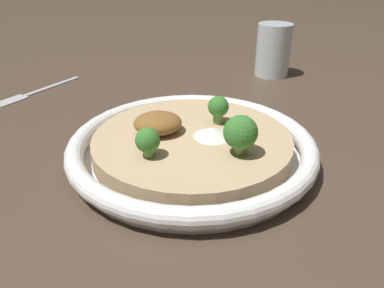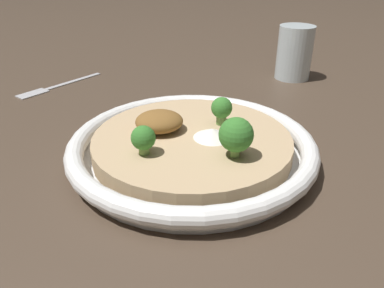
{
  "view_description": "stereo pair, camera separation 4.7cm",
  "coord_description": "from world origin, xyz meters",
  "px_view_note": "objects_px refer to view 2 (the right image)",
  "views": [
    {
      "loc": [
        -0.08,
        -0.41,
        0.24
      ],
      "look_at": [
        0.0,
        0.0,
        0.02
      ],
      "focal_mm": 35.0,
      "sensor_mm": 36.0,
      "label": 1
    },
    {
      "loc": [
        -0.03,
        -0.42,
        0.24
      ],
      "look_at": [
        0.0,
        0.0,
        0.02
      ],
      "focal_mm": 35.0,
      "sensor_mm": 36.0,
      "label": 2
    }
  ],
  "objects_px": {
    "broccoli_left": "(143,139)",
    "broccoli_front": "(236,135)",
    "risotto_bowl": "(192,146)",
    "drinking_glass": "(295,53)",
    "fork_utensil": "(53,87)",
    "broccoli_right": "(222,109)"
  },
  "relations": [
    {
      "from": "broccoli_right",
      "to": "drinking_glass",
      "type": "distance_m",
      "value": 0.34
    },
    {
      "from": "broccoli_front",
      "to": "drinking_glass",
      "type": "height_order",
      "value": "drinking_glass"
    },
    {
      "from": "risotto_bowl",
      "to": "drinking_glass",
      "type": "distance_m",
      "value": 0.39
    },
    {
      "from": "risotto_bowl",
      "to": "fork_utensil",
      "type": "height_order",
      "value": "risotto_bowl"
    },
    {
      "from": "broccoli_left",
      "to": "drinking_glass",
      "type": "height_order",
      "value": "drinking_glass"
    },
    {
      "from": "broccoli_left",
      "to": "broccoli_front",
      "type": "distance_m",
      "value": 0.1
    },
    {
      "from": "broccoli_front",
      "to": "broccoli_right",
      "type": "distance_m",
      "value": 0.09
    },
    {
      "from": "broccoli_front",
      "to": "broccoli_right",
      "type": "xyz_separation_m",
      "value": [
        -0.0,
        0.09,
        -0.01
      ]
    },
    {
      "from": "risotto_bowl",
      "to": "broccoli_left",
      "type": "height_order",
      "value": "broccoli_left"
    },
    {
      "from": "risotto_bowl",
      "to": "broccoli_left",
      "type": "bearing_deg",
      "value": -144.46
    },
    {
      "from": "broccoli_left",
      "to": "broccoli_right",
      "type": "distance_m",
      "value": 0.12
    },
    {
      "from": "broccoli_left",
      "to": "fork_utensil",
      "type": "height_order",
      "value": "broccoli_left"
    },
    {
      "from": "risotto_bowl",
      "to": "fork_utensil",
      "type": "bearing_deg",
      "value": 130.66
    },
    {
      "from": "fork_utensil",
      "to": "broccoli_left",
      "type": "bearing_deg",
      "value": 72.24
    },
    {
      "from": "drinking_glass",
      "to": "risotto_bowl",
      "type": "bearing_deg",
      "value": -126.23
    },
    {
      "from": "broccoli_left",
      "to": "fork_utensil",
      "type": "distance_m",
      "value": 0.38
    },
    {
      "from": "risotto_bowl",
      "to": "broccoli_right",
      "type": "distance_m",
      "value": 0.06
    },
    {
      "from": "risotto_bowl",
      "to": "drinking_glass",
      "type": "xyz_separation_m",
      "value": [
        0.23,
        0.31,
        0.03
      ]
    },
    {
      "from": "broccoli_right",
      "to": "risotto_bowl",
      "type": "bearing_deg",
      "value": -142.42
    },
    {
      "from": "broccoli_right",
      "to": "drinking_glass",
      "type": "xyz_separation_m",
      "value": [
        0.19,
        0.28,
        -0.0
      ]
    },
    {
      "from": "fork_utensil",
      "to": "risotto_bowl",
      "type": "bearing_deg",
      "value": 82.99
    },
    {
      "from": "risotto_bowl",
      "to": "broccoli_front",
      "type": "bearing_deg",
      "value": -51.12
    }
  ]
}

